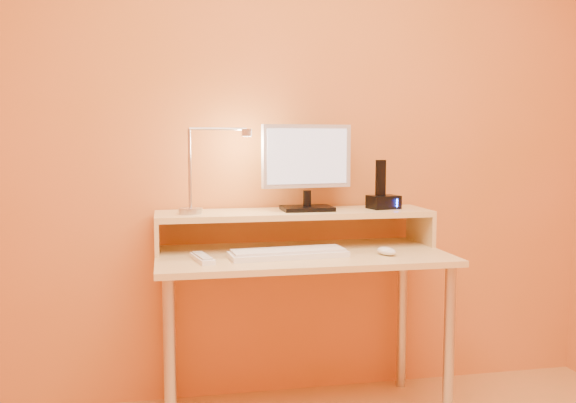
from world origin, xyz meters
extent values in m
cube|color=orange|center=(0.00, 1.50, 1.25)|extent=(3.00, 0.04, 2.50)
cylinder|color=#B8B8BC|center=(-0.55, 0.93, 0.35)|extent=(0.04, 0.04, 0.69)
cylinder|color=#B8B8BC|center=(0.55, 0.93, 0.35)|extent=(0.04, 0.04, 0.69)
cylinder|color=#B8B8BC|center=(-0.55, 1.43, 0.35)|extent=(0.04, 0.04, 0.69)
cylinder|color=#B8B8BC|center=(0.55, 1.43, 0.35)|extent=(0.04, 0.04, 0.69)
cube|color=#D8B882|center=(0.00, 1.18, 0.71)|extent=(1.20, 0.60, 0.02)
cube|color=#D8B882|center=(-0.59, 1.33, 0.79)|extent=(0.02, 0.30, 0.14)
cube|color=#D8B882|center=(0.59, 1.33, 0.79)|extent=(0.02, 0.30, 0.14)
cube|color=#D8B882|center=(0.00, 1.33, 0.87)|extent=(1.20, 0.30, 0.02)
cube|color=black|center=(0.06, 1.33, 0.89)|extent=(0.22, 0.16, 0.02)
cylinder|color=black|center=(0.06, 1.33, 0.93)|extent=(0.04, 0.04, 0.07)
cube|color=#B6B6BD|center=(0.06, 1.34, 1.12)|extent=(0.41, 0.09, 0.28)
cube|color=black|center=(0.06, 1.36, 1.12)|extent=(0.36, 0.06, 0.23)
cube|color=silver|center=(0.06, 1.32, 1.12)|extent=(0.36, 0.05, 0.24)
cylinder|color=#B8B8BC|center=(-0.45, 1.30, 0.89)|extent=(0.10, 0.10, 0.02)
cylinder|color=#B8B8BC|center=(-0.45, 1.30, 1.07)|extent=(0.01, 0.01, 0.33)
cylinder|color=#B8B8BC|center=(-0.33, 1.30, 1.24)|extent=(0.24, 0.01, 0.01)
cylinder|color=#B8B8BC|center=(-0.21, 1.30, 1.22)|extent=(0.04, 0.04, 0.03)
cylinder|color=#FFEAC6|center=(-0.21, 1.30, 1.20)|extent=(0.03, 0.03, 0.00)
cube|color=black|center=(0.41, 1.33, 0.91)|extent=(0.15, 0.12, 0.06)
cube|color=black|center=(0.40, 1.33, 1.02)|extent=(0.04, 0.03, 0.16)
cube|color=blue|center=(0.46, 1.28, 0.91)|extent=(0.01, 0.00, 0.04)
cube|color=white|center=(-0.07, 1.10, 0.73)|extent=(0.49, 0.19, 0.02)
ellipsoid|color=silver|center=(0.33, 1.06, 0.74)|extent=(0.09, 0.11, 0.03)
cube|color=white|center=(-0.42, 1.09, 0.73)|extent=(0.09, 0.20, 0.02)
camera|label=1|loc=(-0.56, -1.31, 1.19)|focal=38.76mm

